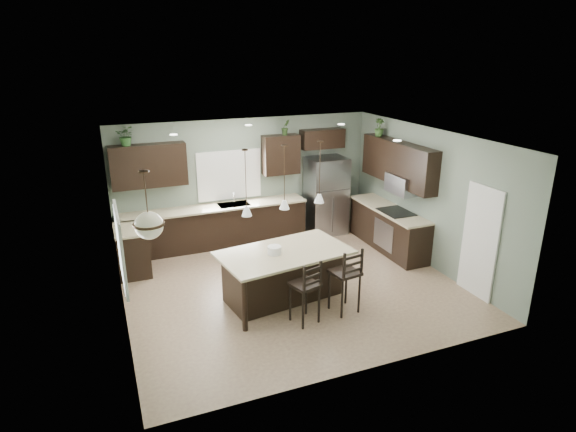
{
  "coord_description": "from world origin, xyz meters",
  "views": [
    {
      "loc": [
        -3.12,
        -7.59,
        4.24
      ],
      "look_at": [
        0.1,
        0.4,
        1.25
      ],
      "focal_mm": 30.0,
      "sensor_mm": 36.0,
      "label": 1
    }
  ],
  "objects_px": {
    "kitchen_island": "(285,276)",
    "serving_dish": "(274,250)",
    "refrigerator": "(326,196)",
    "plant_back_left": "(126,136)",
    "bar_stool_center": "(305,291)",
    "bar_stool_right": "(345,279)"
  },
  "relations": [
    {
      "from": "refrigerator",
      "to": "bar_stool_center",
      "type": "bearing_deg",
      "value": -120.83
    },
    {
      "from": "refrigerator",
      "to": "plant_back_left",
      "type": "distance_m",
      "value": 4.7
    },
    {
      "from": "serving_dish",
      "to": "plant_back_left",
      "type": "xyz_separation_m",
      "value": [
        -2.03,
        3.03,
        1.61
      ]
    },
    {
      "from": "kitchen_island",
      "to": "bar_stool_right",
      "type": "xyz_separation_m",
      "value": [
        0.79,
        -0.75,
        0.13
      ]
    },
    {
      "from": "kitchen_island",
      "to": "serving_dish",
      "type": "height_order",
      "value": "serving_dish"
    },
    {
      "from": "kitchen_island",
      "to": "serving_dish",
      "type": "bearing_deg",
      "value": 180.0
    },
    {
      "from": "bar_stool_center",
      "to": "refrigerator",
      "type": "bearing_deg",
      "value": 43.96
    },
    {
      "from": "refrigerator",
      "to": "serving_dish",
      "type": "xyz_separation_m",
      "value": [
        -2.36,
        -2.78,
        0.07
      ]
    },
    {
      "from": "kitchen_island",
      "to": "serving_dish",
      "type": "relative_size",
      "value": 9.34
    },
    {
      "from": "plant_back_left",
      "to": "refrigerator",
      "type": "bearing_deg",
      "value": -3.24
    },
    {
      "from": "kitchen_island",
      "to": "bar_stool_right",
      "type": "height_order",
      "value": "bar_stool_right"
    },
    {
      "from": "serving_dish",
      "to": "bar_stool_right",
      "type": "height_order",
      "value": "bar_stool_right"
    },
    {
      "from": "bar_stool_center",
      "to": "plant_back_left",
      "type": "height_order",
      "value": "plant_back_left"
    },
    {
      "from": "serving_dish",
      "to": "refrigerator",
      "type": "bearing_deg",
      "value": 49.75
    },
    {
      "from": "kitchen_island",
      "to": "bar_stool_center",
      "type": "bearing_deg",
      "value": -96.68
    },
    {
      "from": "refrigerator",
      "to": "plant_back_left",
      "type": "xyz_separation_m",
      "value": [
        -4.39,
        0.25,
        1.68
      ]
    },
    {
      "from": "bar_stool_center",
      "to": "kitchen_island",
      "type": "bearing_deg",
      "value": 76.45
    },
    {
      "from": "serving_dish",
      "to": "bar_stool_center",
      "type": "height_order",
      "value": "bar_stool_center"
    },
    {
      "from": "bar_stool_right",
      "to": "plant_back_left",
      "type": "height_order",
      "value": "plant_back_left"
    },
    {
      "from": "refrigerator",
      "to": "plant_back_left",
      "type": "relative_size",
      "value": 4.5
    },
    {
      "from": "serving_dish",
      "to": "bar_stool_center",
      "type": "xyz_separation_m",
      "value": [
        0.22,
        -0.79,
        -0.44
      ]
    },
    {
      "from": "refrigerator",
      "to": "kitchen_island",
      "type": "bearing_deg",
      "value": -128.08
    }
  ]
}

